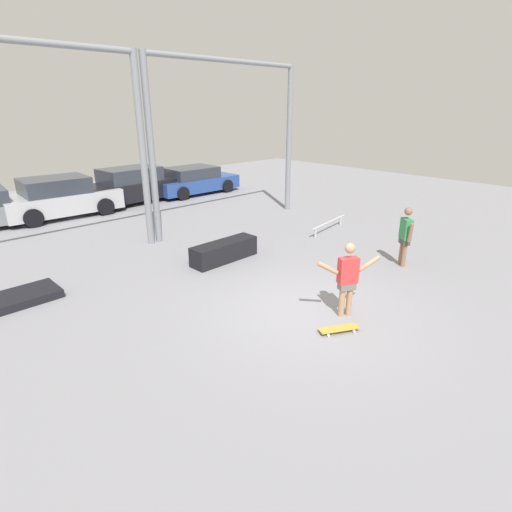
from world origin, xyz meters
name	(u,v)px	position (x,y,z in m)	size (l,w,h in m)	color
ground_plane	(309,311)	(0.00, 0.00, 0.00)	(36.00, 36.00, 0.00)	gray
skateboarder	(348,277)	(0.36, -0.61, 0.85)	(1.22, 0.72, 1.53)	tan
skateboard	(339,329)	(-0.24, -0.90, 0.06)	(0.77, 0.55, 0.08)	gold
grind_box	(224,251)	(0.56, 3.43, 0.26)	(1.96, 0.56, 0.53)	black
grind_rail	(329,223)	(4.84, 3.12, 0.26)	(2.17, 0.40, 0.33)	#B7BABF
canopy_support_left	(23,133)	(-3.10, 6.12, 3.36)	(6.13, 0.20, 5.37)	gray
canopy_support_right	(229,125)	(3.10, 6.12, 3.36)	(6.13, 0.20, 5.37)	gray
parked_car_silver	(60,198)	(-0.95, 11.30, 0.71)	(4.15, 2.14, 1.48)	#B7BABF
parked_car_black	(134,186)	(2.19, 11.52, 0.72)	(4.46, 2.07, 1.51)	black
parked_car_blue	(194,181)	(5.17, 11.33, 0.61)	(4.14, 2.01, 1.26)	#284793
bystander	(405,234)	(3.72, -0.08, 0.86)	(0.51, 0.58, 1.56)	#8C664C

